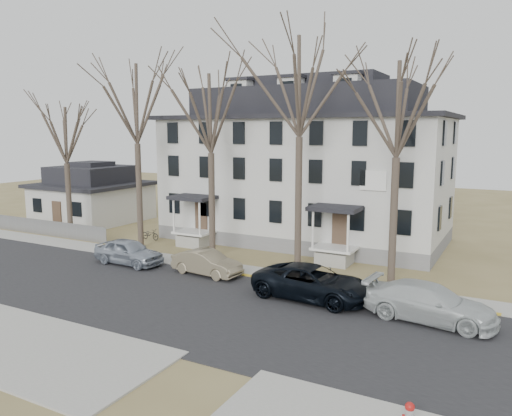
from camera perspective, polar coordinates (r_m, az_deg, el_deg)
The scene contains 17 objects.
ground at distance 22.27m, azimuth -8.07°, elevation -12.72°, with size 120.00×120.00×0.00m, color olive.
main_road at distance 23.80m, azimuth -5.17°, elevation -11.23°, with size 120.00×10.00×0.04m, color #27272A.
far_sidewalk at distance 28.74m, azimuth 1.47°, elevation -7.65°, with size 120.00×2.00×0.08m, color #A09F97.
yellow_curb at distance 26.14m, azimuth 10.53°, elevation -9.48°, with size 14.00×0.25×0.06m, color gold.
boarding_house at distance 37.55m, azimuth 5.63°, elevation 4.55°, with size 20.80×12.36×12.05m.
small_house at distance 47.76m, azimuth -18.16°, elevation 1.28°, with size 8.70×8.70×5.00m.
fence at distance 43.16m, azimuth -23.32°, elevation -2.80°, with size 14.00×0.06×1.20m, color gray.
tree_far_left at distance 35.35m, azimuth -13.57°, elevation 12.14°, with size 8.40×8.40×13.72m.
tree_mid_left at distance 31.66m, azimuth -5.22°, elevation 11.42°, with size 7.80×7.80×12.74m.
tree_center at distance 28.92m, azimuth 5.05°, elevation 14.62°, with size 9.00×9.00×14.70m.
tree_mid_right at distance 27.11m, azimuth 15.97°, elevation 11.57°, with size 7.80×7.80×12.74m.
tree_bungalow at distance 40.26m, azimuth -21.00°, elevation 8.20°, with size 6.60×6.60×10.78m.
car_silver at distance 31.64m, azimuth -14.35°, elevation -4.92°, with size 1.84×4.59×1.56m, color #9DA7B6.
car_tan at distance 28.60m, azimuth -5.65°, elevation -6.32°, with size 1.47×4.23×1.39m, color #7C7158.
car_navy at distance 24.62m, azimuth 6.48°, elevation -8.55°, with size 2.71×5.87×1.63m, color black.
car_white at distance 23.01m, azimuth 19.25°, elevation -10.29°, with size 2.25×5.53×1.61m, color silver.
bicycle_left at distance 38.38m, azimuth -11.98°, elevation -3.00°, with size 0.55×1.57×0.82m, color black.
Camera 1 is at (12.38, -16.63, 8.13)m, focal length 35.00 mm.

